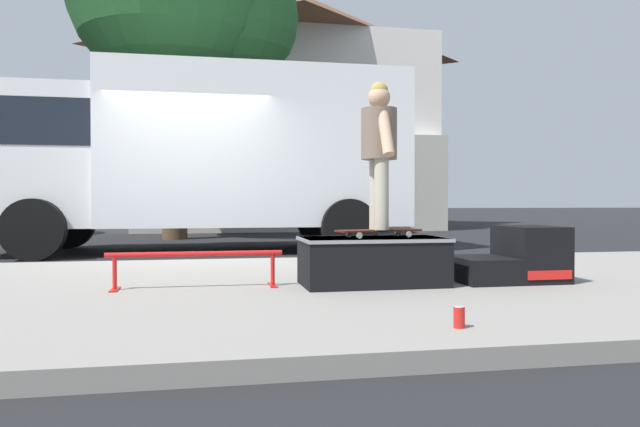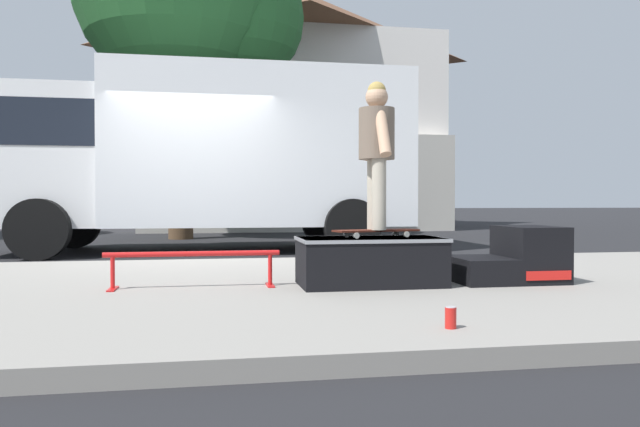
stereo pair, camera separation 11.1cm
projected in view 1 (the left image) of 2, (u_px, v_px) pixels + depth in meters
The scene contains 10 objects.
ground_plane at pixel (187, 265), 8.10m from camera, with size 140.00×140.00×0.00m, color black.
sidewalk_slab at pixel (178, 294), 5.16m from camera, with size 50.00×5.00×0.12m, color gray.
skate_box at pixel (373, 260), 5.26m from camera, with size 1.26×0.68×0.42m.
kicker_ramp at pixel (515, 258), 5.53m from camera, with size 0.96×0.65×0.51m.
grind_rail at pixel (196, 260), 5.09m from camera, with size 1.47×0.28×0.31m.
skateboard at pixel (379, 231), 5.29m from camera, with size 0.81×0.38×0.07m.
skater_kid at pixel (379, 143), 5.27m from camera, with size 0.31×0.67×1.30m.
soda_can at pixel (459, 317), 3.47m from camera, with size 0.07×0.07×0.13m.
box_truck at pixel (198, 152), 10.25m from camera, with size 6.91×2.63×3.05m.
house_behind at pixel (278, 104), 20.77m from camera, with size 9.54×8.23×8.40m.
Camera 1 is at (0.21, -8.28, 0.85)m, focal length 33.74 mm.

